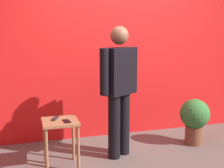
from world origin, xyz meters
TOP-DOWN VIEW (x-y plane):
  - ground_plane at (0.00, 0.00)m, footprint 12.00×12.00m
  - back_wall_red at (0.00, 1.38)m, footprint 5.60×0.12m
  - standing_person at (-0.27, 0.48)m, footprint 0.64×0.45m
  - side_table at (-1.07, 0.34)m, footprint 0.43×0.43m
  - cell_phone at (-0.99, 0.27)m, footprint 0.09×0.15m
  - tv_remote at (-1.12, 0.42)m, footprint 0.11×0.17m
  - potted_plant at (0.94, 0.57)m, footprint 0.44×0.44m

SIDE VIEW (x-z plane):
  - ground_plane at x=0.00m, z-range 0.00..0.00m
  - potted_plant at x=0.94m, z-range 0.06..0.75m
  - side_table at x=-1.07m, z-range 0.18..0.79m
  - cell_phone at x=-0.99m, z-range 0.61..0.62m
  - tv_remote at x=-1.12m, z-range 0.61..0.63m
  - standing_person at x=-0.27m, z-range 0.10..1.84m
  - back_wall_red at x=0.00m, z-range 0.00..2.84m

